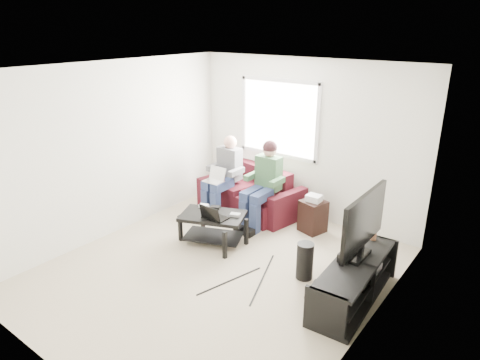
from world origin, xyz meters
name	(u,v)px	position (x,y,z in m)	size (l,w,h in m)	color
floor	(217,270)	(0.00, 0.00, 0.00)	(4.50, 4.50, 0.00)	#BFAD95
ceiling	(212,69)	(0.00, 0.00, 2.60)	(4.50, 4.50, 0.00)	white
wall_back	(305,140)	(0.00, 2.25, 1.30)	(4.50, 4.50, 0.00)	silver
wall_front	(39,252)	(0.00, -2.25, 1.30)	(4.50, 4.50, 0.00)	silver
wall_left	(112,150)	(-2.00, 0.00, 1.30)	(4.50, 4.50, 0.00)	silver
wall_right	(374,221)	(2.00, 0.00, 1.30)	(4.50, 4.50, 0.00)	silver
window	(279,118)	(-0.50, 2.23, 1.60)	(1.48, 0.04, 1.28)	white
sofa	(252,196)	(-0.73, 1.82, 0.29)	(1.78, 1.01, 0.77)	#45111D
person_left	(224,172)	(-1.13, 1.55, 0.71)	(0.40, 0.71, 1.31)	navy
person_right	(264,178)	(-0.33, 1.57, 0.77)	(0.40, 0.71, 1.36)	navy
laptop_silver	(214,178)	(-1.13, 1.29, 0.68)	(0.32, 0.22, 0.24)	silver
coffee_table	(213,222)	(-0.54, 0.56, 0.34)	(1.06, 0.87, 0.46)	black
laptop_black	(215,211)	(-0.42, 0.48, 0.58)	(0.34, 0.24, 0.24)	black
controller_a	(204,206)	(-0.82, 0.68, 0.48)	(0.14, 0.09, 0.04)	silver
controller_b	(215,207)	(-0.64, 0.74, 0.48)	(0.14, 0.09, 0.04)	black
controller_c	(235,215)	(-0.24, 0.71, 0.48)	(0.14, 0.09, 0.04)	gray
tv_stand	(354,283)	(1.70, 0.48, 0.23)	(0.55, 1.58, 0.52)	black
tv	(364,222)	(1.70, 0.58, 0.98)	(0.12, 1.10, 0.81)	black
soundbar	(351,251)	(1.58, 0.58, 0.57)	(0.12, 0.50, 0.10)	black
drink_cup	(373,235)	(1.65, 1.11, 0.58)	(0.08, 0.08, 0.12)	#966140
console_white	(340,294)	(1.70, 0.08, 0.30)	(0.30, 0.22, 0.06)	silver
console_grey	(365,266)	(1.70, 0.78, 0.31)	(0.34, 0.26, 0.08)	gray
console_black	(353,279)	(1.70, 0.43, 0.31)	(0.38, 0.30, 0.07)	black
subwoofer	(305,261)	(1.01, 0.55, 0.24)	(0.22, 0.22, 0.49)	black
keyboard_floor	(315,290)	(1.26, 0.38, 0.01)	(0.14, 0.43, 0.02)	black
end_table	(313,215)	(0.46, 1.79, 0.27)	(0.34, 0.34, 0.61)	black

